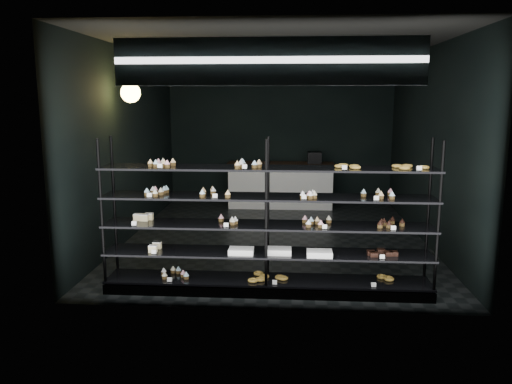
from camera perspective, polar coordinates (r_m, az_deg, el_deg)
room at (r=8.37m, az=2.31°, el=5.38°), size 5.01×6.01×3.20m
display_shelf at (r=6.13m, az=1.07°, el=-5.81°), size 4.00×0.50×1.91m
signage at (r=5.42m, az=1.44°, el=14.70°), size 3.30×0.05×0.50m
pendant_lamp at (r=7.83m, az=-14.15°, el=10.95°), size 0.29×0.29×0.88m
service_counter at (r=10.99m, az=2.88°, el=0.87°), size 2.33×0.65×1.23m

